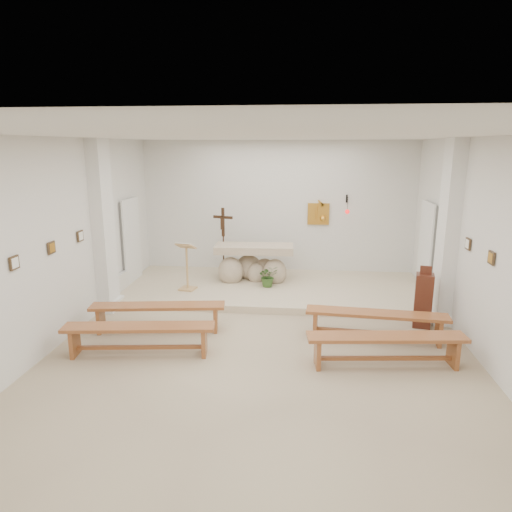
# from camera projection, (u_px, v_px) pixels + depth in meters

# --- Properties ---
(ground) EXTENTS (7.00, 10.00, 0.00)m
(ground) POSITION_uv_depth(u_px,v_px,m) (260.00, 359.00, 7.38)
(ground) COLOR #C1B08B
(ground) RESTS_ON ground
(wall_left) EXTENTS (0.02, 10.00, 3.50)m
(wall_left) POSITION_uv_depth(u_px,v_px,m) (43.00, 249.00, 7.31)
(wall_left) COLOR silver
(wall_left) RESTS_ON ground
(wall_right) EXTENTS (0.02, 10.00, 3.50)m
(wall_right) POSITION_uv_depth(u_px,v_px,m) (499.00, 259.00, 6.63)
(wall_right) COLOR silver
(wall_right) RESTS_ON ground
(wall_back) EXTENTS (7.00, 0.02, 3.50)m
(wall_back) POSITION_uv_depth(u_px,v_px,m) (278.00, 209.00, 11.79)
(wall_back) COLOR silver
(wall_back) RESTS_ON ground
(ceiling) EXTENTS (7.00, 10.00, 0.02)m
(ceiling) POSITION_uv_depth(u_px,v_px,m) (260.00, 136.00, 6.56)
(ceiling) COLOR silver
(ceiling) RESTS_ON wall_back
(sanctuary_platform) EXTENTS (6.98, 3.00, 0.15)m
(sanctuary_platform) POSITION_uv_depth(u_px,v_px,m) (273.00, 289.00, 10.75)
(sanctuary_platform) COLOR beige
(sanctuary_platform) RESTS_ON ground
(pilaster_left) EXTENTS (0.26, 0.55, 3.50)m
(pilaster_left) POSITION_uv_depth(u_px,v_px,m) (103.00, 227.00, 9.23)
(pilaster_left) COLOR white
(pilaster_left) RESTS_ON ground
(pilaster_right) EXTENTS (0.26, 0.55, 3.50)m
(pilaster_right) POSITION_uv_depth(u_px,v_px,m) (448.00, 233.00, 8.57)
(pilaster_right) COLOR white
(pilaster_right) RESTS_ON ground
(gold_wall_relief) EXTENTS (0.55, 0.04, 0.55)m
(gold_wall_relief) POSITION_uv_depth(u_px,v_px,m) (318.00, 214.00, 11.68)
(gold_wall_relief) COLOR gold
(gold_wall_relief) RESTS_ON wall_back
(sanctuary_lamp) EXTENTS (0.11, 0.36, 0.44)m
(sanctuary_lamp) POSITION_uv_depth(u_px,v_px,m) (347.00, 210.00, 11.33)
(sanctuary_lamp) COLOR black
(sanctuary_lamp) RESTS_ON wall_back
(station_frame_left_front) EXTENTS (0.03, 0.20, 0.20)m
(station_frame_left_front) POSITION_uv_depth(u_px,v_px,m) (14.00, 263.00, 6.54)
(station_frame_left_front) COLOR #43301D
(station_frame_left_front) RESTS_ON wall_left
(station_frame_left_mid) EXTENTS (0.03, 0.20, 0.20)m
(station_frame_left_mid) POSITION_uv_depth(u_px,v_px,m) (51.00, 248.00, 7.51)
(station_frame_left_mid) COLOR #43301D
(station_frame_left_mid) RESTS_ON wall_left
(station_frame_left_rear) EXTENTS (0.03, 0.20, 0.20)m
(station_frame_left_rear) POSITION_uv_depth(u_px,v_px,m) (80.00, 236.00, 8.47)
(station_frame_left_rear) COLOR #43301D
(station_frame_left_rear) RESTS_ON wall_left
(station_frame_right_mid) EXTENTS (0.03, 0.20, 0.20)m
(station_frame_right_mid) POSITION_uv_depth(u_px,v_px,m) (491.00, 258.00, 6.83)
(station_frame_right_mid) COLOR #43301D
(station_frame_right_mid) RESTS_ON wall_right
(station_frame_right_rear) EXTENTS (0.03, 0.20, 0.20)m
(station_frame_right_rear) POSITION_uv_depth(u_px,v_px,m) (468.00, 244.00, 7.80)
(station_frame_right_rear) COLOR #43301D
(station_frame_right_rear) RESTS_ON wall_right
(radiator_left) EXTENTS (0.10, 0.85, 0.52)m
(radiator_left) POSITION_uv_depth(u_px,v_px,m) (119.00, 286.00, 10.26)
(radiator_left) COLOR silver
(radiator_left) RESTS_ON ground
(radiator_right) EXTENTS (0.10, 0.85, 0.52)m
(radiator_right) POSITION_uv_depth(u_px,v_px,m) (434.00, 296.00, 9.59)
(radiator_right) COLOR silver
(radiator_right) RESTS_ON ground
(altar) EXTENTS (1.90, 0.88, 0.97)m
(altar) POSITION_uv_depth(u_px,v_px,m) (253.00, 265.00, 11.08)
(altar) COLOR #C2AD94
(altar) RESTS_ON sanctuary_platform
(lectern) EXTENTS (0.46, 0.41, 1.13)m
(lectern) POSITION_uv_depth(u_px,v_px,m) (187.00, 266.00, 10.30)
(lectern) COLOR tan
(lectern) RESTS_ON sanctuary_platform
(crucifix_stand) EXTENTS (0.51, 0.23, 1.72)m
(crucifix_stand) POSITION_uv_depth(u_px,v_px,m) (223.00, 237.00, 11.32)
(crucifix_stand) COLOR #351F10
(crucifix_stand) RESTS_ON sanctuary_platform
(potted_plant) EXTENTS (0.56, 0.53, 0.51)m
(potted_plant) POSITION_uv_depth(u_px,v_px,m) (268.00, 276.00, 10.60)
(potted_plant) COLOR #325622
(potted_plant) RESTS_ON sanctuary_platform
(donation_pedestal) EXTENTS (0.38, 0.38, 1.19)m
(donation_pedestal) POSITION_uv_depth(u_px,v_px,m) (423.00, 300.00, 8.58)
(donation_pedestal) COLOR #4F2016
(donation_pedestal) RESTS_ON ground
(bench_left_front) EXTENTS (2.48, 0.71, 0.52)m
(bench_left_front) POSITION_uv_depth(u_px,v_px,m) (158.00, 311.00, 8.39)
(bench_left_front) COLOR brown
(bench_left_front) RESTS_ON ground
(bench_right_front) EXTENTS (2.47, 0.60, 0.52)m
(bench_right_front) POSITION_uv_depth(u_px,v_px,m) (376.00, 319.00, 8.01)
(bench_right_front) COLOR brown
(bench_right_front) RESTS_ON ground
(bench_left_second) EXTENTS (2.48, 0.68, 0.52)m
(bench_left_second) POSITION_uv_depth(u_px,v_px,m) (139.00, 333.00, 7.42)
(bench_left_second) COLOR brown
(bench_left_second) RESTS_ON ground
(bench_right_second) EXTENTS (2.47, 0.64, 0.52)m
(bench_right_second) POSITION_uv_depth(u_px,v_px,m) (386.00, 343.00, 7.04)
(bench_right_second) COLOR brown
(bench_right_second) RESTS_ON ground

